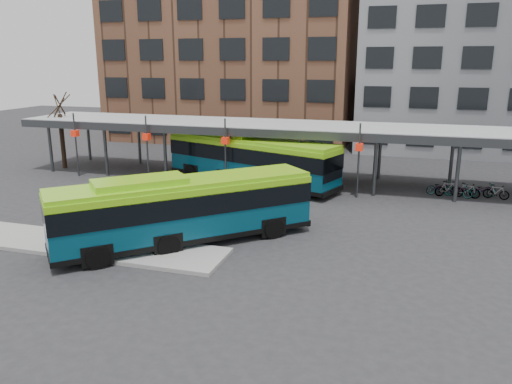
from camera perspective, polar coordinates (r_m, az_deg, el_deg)
name	(u,v)px	position (r m, az deg, el deg)	size (l,w,h in m)	color
ground	(215,238)	(25.17, -4.70, -5.21)	(120.00, 120.00, 0.00)	#28282B
boarding_island	(84,245)	(25.23, -19.03, -5.75)	(14.00, 3.00, 0.18)	gray
canopy	(279,127)	(36.23, 2.62, 7.38)	(40.00, 6.53, 4.80)	#999B9E
tree	(62,138)	(43.70, -21.27, 5.72)	(1.64, 1.64, 5.60)	black
building_brick	(235,37)	(57.18, -2.41, 17.24)	(26.00, 14.00, 22.00)	brown
building_grey	(493,45)	(54.43, 25.42, 14.94)	(24.00, 14.00, 20.00)	slate
bus_front	(184,208)	(24.02, -8.24, -1.81)	(10.91, 10.47, 3.44)	#073D52
bus_rear	(250,158)	(35.35, -0.69, 3.88)	(13.32, 7.05, 3.62)	#073D52
pedestrian	(94,234)	(23.74, -17.98, -4.61)	(0.64, 0.70, 1.61)	black
bike_rack	(463,190)	(35.02, 22.62, 0.25)	(5.14, 1.65, 1.02)	slate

